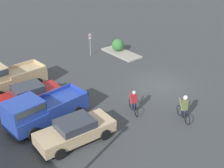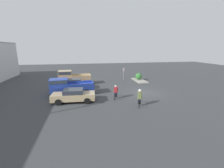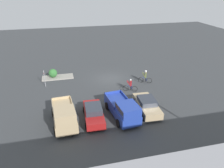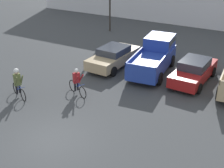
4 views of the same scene
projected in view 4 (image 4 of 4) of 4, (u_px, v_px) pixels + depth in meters
The scene contains 6 objects.
ground_plane at pixel (52, 140), 14.12m from camera, with size 80.00×80.00×0.00m, color #383A3D.
sedan_0 at pixel (114, 56), 21.76m from camera, with size 2.18×4.70×1.43m.
pickup_truck_0 at pixel (155, 55), 20.99m from camera, with size 2.57×5.47×2.12m.
sedan_1 at pixel (194, 71), 19.48m from camera, with size 2.09×4.60×1.47m.
cyclist_0 at pixel (77, 82), 17.87m from camera, with size 1.71×0.77×1.63m.
cyclist_1 at pixel (18, 82), 17.50m from camera, with size 1.69×0.76×1.79m.
Camera 4 is at (8.05, -8.81, 8.41)m, focal length 50.00 mm.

